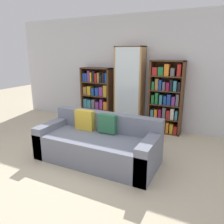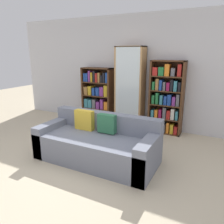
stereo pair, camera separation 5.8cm
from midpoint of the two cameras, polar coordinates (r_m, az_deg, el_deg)
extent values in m
plane|color=beige|center=(3.71, -9.80, -14.35)|extent=(16.00, 16.00, 0.00)
cube|color=silver|center=(5.49, 5.48, 10.32)|extent=(6.99, 0.06, 2.70)
cube|color=slate|center=(3.81, -4.38, -9.44)|extent=(2.07, 0.91, 0.45)
cube|color=slate|center=(3.96, -1.88, -2.43)|extent=(2.07, 0.20, 0.32)
cube|color=slate|center=(4.31, -15.21, -6.10)|extent=(0.20, 0.91, 0.57)
cube|color=slate|center=(3.45, 9.35, -11.33)|extent=(0.20, 0.91, 0.57)
cube|color=gold|center=(4.01, -7.53, -2.08)|extent=(0.36, 0.12, 0.36)
cube|color=#2D6B47|center=(3.78, -1.64, -3.04)|extent=(0.32, 0.12, 0.32)
cube|color=#4C2D19|center=(6.00, -7.48, 4.62)|extent=(0.04, 0.32, 1.44)
cube|color=#4C2D19|center=(5.61, -0.74, 4.00)|extent=(0.04, 0.32, 1.44)
cube|color=#4C2D19|center=(5.70, -4.37, 11.33)|extent=(0.83, 0.32, 0.02)
cube|color=#4C2D19|center=(5.97, -4.09, -2.37)|extent=(0.83, 0.32, 0.02)
cube|color=#4C2D19|center=(5.93, -3.47, 4.58)|extent=(0.83, 0.01, 1.44)
cube|color=#4C2D19|center=(5.87, -4.16, 0.99)|extent=(0.75, 0.32, 0.02)
cube|color=#4C2D19|center=(5.80, -4.23, 4.33)|extent=(0.75, 0.32, 0.02)
cube|color=#4C2D19|center=(5.74, -4.29, 7.74)|extent=(0.75, 0.32, 0.02)
cube|color=olive|center=(6.07, -6.51, -0.92)|extent=(0.12, 0.24, 0.22)
cube|color=#1E4293|center=(6.00, -5.37, -1.16)|extent=(0.12, 0.24, 0.20)
cube|color=olive|center=(5.93, -4.15, -1.30)|extent=(0.09, 0.24, 0.21)
cube|color=beige|center=(5.86, -2.94, -1.40)|extent=(0.12, 0.24, 0.23)
cube|color=#8E1947|center=(5.78, -1.68, -1.38)|extent=(0.12, 0.24, 0.27)
cube|color=teal|center=(5.99, -6.75, 2.48)|extent=(0.11, 0.24, 0.23)
cube|color=teal|center=(5.93, -5.78, 2.29)|extent=(0.11, 0.24, 0.22)
cube|color=#5B5B60|center=(5.86, -4.73, 2.26)|extent=(0.09, 0.24, 0.24)
cube|color=#7A3384|center=(5.81, -3.71, 1.91)|extent=(0.09, 0.24, 0.19)
cube|color=#7A3384|center=(5.74, -2.67, 2.16)|extent=(0.08, 0.24, 0.26)
cube|color=orange|center=(5.69, -1.59, 1.77)|extent=(0.10, 0.24, 0.21)
cube|color=olive|center=(5.92, -6.83, 5.65)|extent=(0.11, 0.24, 0.21)
cube|color=gold|center=(5.86, -5.81, 5.68)|extent=(0.10, 0.24, 0.23)
cube|color=#1E4293|center=(5.80, -4.83, 5.41)|extent=(0.08, 0.24, 0.19)
cube|color=#1E4293|center=(5.73, -3.77, 5.40)|extent=(0.10, 0.24, 0.21)
cube|color=#7A3384|center=(5.67, -2.73, 5.45)|extent=(0.11, 0.24, 0.24)
cube|color=gold|center=(5.61, -1.65, 5.60)|extent=(0.10, 0.24, 0.28)
cube|color=#1E4293|center=(5.89, -7.13, 9.02)|extent=(0.06, 0.24, 0.21)
cube|color=#1E4293|center=(5.85, -6.55, 9.03)|extent=(0.06, 0.24, 0.22)
cube|color=#7A3384|center=(5.81, -5.92, 9.31)|extent=(0.06, 0.24, 0.28)
cube|color=gold|center=(5.77, -5.33, 9.09)|extent=(0.05, 0.24, 0.24)
cube|color=black|center=(5.73, -4.67, 9.25)|extent=(0.06, 0.24, 0.28)
cube|color=#AD231E|center=(5.70, -4.08, 8.96)|extent=(0.05, 0.24, 0.23)
cube|color=olive|center=(5.66, -3.42, 9.02)|extent=(0.05, 0.24, 0.24)
cube|color=black|center=(5.63, -2.76, 8.67)|extent=(0.05, 0.24, 0.18)
cube|color=black|center=(5.59, -2.12, 8.99)|extent=(0.05, 0.24, 0.25)
cube|color=#1E4293|center=(5.55, -1.40, 8.98)|extent=(0.06, 0.24, 0.26)
cube|color=#AD7F4C|center=(5.45, 1.16, 6.45)|extent=(0.04, 0.36, 1.96)
cube|color=#AD7F4C|center=(5.22, 7.53, 5.92)|extent=(0.04, 0.36, 1.96)
cube|color=#AD7F4C|center=(5.26, 4.49, 16.69)|extent=(0.68, 0.36, 0.02)
cube|color=#AD7F4C|center=(5.56, 4.08, -3.71)|extent=(0.68, 0.36, 0.02)
cube|color=#AD7F4C|center=(5.49, 4.97, 6.46)|extent=(0.68, 0.01, 1.96)
cube|color=silver|center=(5.17, 3.53, 5.93)|extent=(0.60, 0.01, 1.94)
cube|color=#AD7F4C|center=(5.46, 4.14, -0.42)|extent=(0.60, 0.32, 0.02)
cube|color=#AD7F4C|center=(5.39, 4.21, 2.85)|extent=(0.60, 0.32, 0.02)
cube|color=#AD7F4C|center=(5.33, 4.28, 6.20)|extent=(0.60, 0.32, 0.02)
cube|color=#AD7F4C|center=(5.29, 4.34, 9.62)|extent=(0.60, 0.32, 0.02)
cube|color=#AD7F4C|center=(5.26, 4.42, 13.08)|extent=(0.60, 0.32, 0.02)
cylinder|color=silver|center=(5.63, 1.89, -2.87)|extent=(0.01, 0.01, 0.08)
cone|color=silver|center=(5.60, 1.90, -1.98)|extent=(0.06, 0.06, 0.10)
cylinder|color=silver|center=(5.61, 2.85, -2.94)|extent=(0.01, 0.01, 0.08)
cone|color=silver|center=(5.58, 2.86, -2.04)|extent=(0.06, 0.06, 0.10)
cylinder|color=silver|center=(5.55, 3.57, -3.18)|extent=(0.01, 0.01, 0.08)
cone|color=silver|center=(5.52, 3.59, -2.27)|extent=(0.06, 0.06, 0.10)
cylinder|color=silver|center=(5.52, 4.49, -3.29)|extent=(0.01, 0.01, 0.08)
cone|color=silver|center=(5.49, 4.51, -2.38)|extent=(0.06, 0.06, 0.10)
cylinder|color=silver|center=(5.51, 5.50, -3.33)|extent=(0.01, 0.01, 0.08)
cone|color=silver|center=(5.48, 5.53, -2.42)|extent=(0.06, 0.06, 0.10)
cylinder|color=silver|center=(5.46, 6.32, -3.54)|extent=(0.01, 0.01, 0.08)
cone|color=silver|center=(5.43, 6.35, -2.62)|extent=(0.06, 0.06, 0.10)
cylinder|color=silver|center=(5.55, 2.00, 0.45)|extent=(0.01, 0.01, 0.09)
cone|color=silver|center=(5.53, 2.01, 1.40)|extent=(0.06, 0.06, 0.10)
cylinder|color=silver|center=(5.50, 2.80, 0.29)|extent=(0.01, 0.01, 0.09)
cone|color=silver|center=(5.47, 2.81, 1.25)|extent=(0.06, 0.06, 0.10)
cylinder|color=silver|center=(5.47, 3.74, 0.21)|extent=(0.01, 0.01, 0.09)
cone|color=silver|center=(5.45, 3.76, 1.18)|extent=(0.06, 0.06, 0.10)
cylinder|color=silver|center=(5.42, 4.57, 0.05)|extent=(0.01, 0.01, 0.09)
cone|color=silver|center=(5.40, 4.59, 1.02)|extent=(0.06, 0.06, 0.10)
cylinder|color=silver|center=(5.39, 5.47, -0.07)|extent=(0.01, 0.01, 0.09)
cone|color=silver|center=(5.36, 5.49, 0.90)|extent=(0.06, 0.06, 0.10)
cylinder|color=silver|center=(5.37, 6.44, -0.16)|extent=(0.01, 0.01, 0.09)
cone|color=silver|center=(5.34, 6.47, 0.82)|extent=(0.06, 0.06, 0.10)
cylinder|color=silver|center=(5.45, 2.44, 3.61)|extent=(0.01, 0.01, 0.08)
cone|color=silver|center=(5.43, 2.46, 4.57)|extent=(0.09, 0.09, 0.10)
cylinder|color=silver|center=(5.39, 4.29, 3.44)|extent=(0.01, 0.01, 0.08)
cone|color=silver|center=(5.37, 4.31, 4.41)|extent=(0.09, 0.09, 0.10)
cylinder|color=silver|center=(5.33, 6.15, 3.26)|extent=(0.01, 0.01, 0.08)
cone|color=silver|center=(5.31, 6.18, 4.24)|extent=(0.09, 0.09, 0.10)
cylinder|color=silver|center=(5.41, 2.02, 6.94)|extent=(0.01, 0.01, 0.08)
cone|color=silver|center=(5.40, 2.03, 7.87)|extent=(0.06, 0.06, 0.10)
cylinder|color=silver|center=(5.37, 2.87, 6.85)|extent=(0.01, 0.01, 0.08)
cone|color=silver|center=(5.35, 2.89, 7.79)|extent=(0.06, 0.06, 0.10)
cylinder|color=silver|center=(5.33, 3.80, 6.79)|extent=(0.01, 0.01, 0.08)
cone|color=silver|center=(5.32, 3.82, 7.73)|extent=(0.06, 0.06, 0.10)
cylinder|color=silver|center=(5.30, 4.76, 6.72)|extent=(0.01, 0.01, 0.08)
cone|color=silver|center=(5.29, 4.78, 7.67)|extent=(0.06, 0.06, 0.10)
cylinder|color=silver|center=(5.25, 5.62, 6.62)|extent=(0.01, 0.01, 0.08)
cone|color=silver|center=(5.24, 5.65, 7.57)|extent=(0.06, 0.06, 0.10)
cylinder|color=silver|center=(5.23, 6.64, 6.56)|extent=(0.01, 0.01, 0.08)
cone|color=silver|center=(5.22, 6.67, 7.52)|extent=(0.06, 0.06, 0.10)
cylinder|color=silver|center=(5.34, 2.41, 10.29)|extent=(0.01, 0.01, 0.08)
cone|color=silver|center=(5.33, 2.42, 11.29)|extent=(0.09, 0.09, 0.10)
cylinder|color=silver|center=(5.27, 4.31, 10.20)|extent=(0.01, 0.01, 0.08)
cone|color=silver|center=(5.26, 4.33, 11.21)|extent=(0.09, 0.09, 0.10)
cylinder|color=silver|center=(5.23, 6.33, 10.11)|extent=(0.01, 0.01, 0.08)
cone|color=silver|center=(5.22, 6.36, 11.12)|extent=(0.09, 0.09, 0.10)
cylinder|color=silver|center=(5.35, 2.35, 13.74)|extent=(0.01, 0.01, 0.09)
cone|color=silver|center=(5.35, 2.36, 14.75)|extent=(0.09, 0.09, 0.10)
cylinder|color=silver|center=(5.29, 3.73, 13.70)|extent=(0.01, 0.01, 0.09)
cone|color=silver|center=(5.29, 3.74, 14.72)|extent=(0.09, 0.09, 0.10)
cylinder|color=silver|center=(5.24, 5.18, 13.66)|extent=(0.01, 0.01, 0.09)
cone|color=silver|center=(5.24, 5.20, 14.69)|extent=(0.09, 0.09, 0.10)
cylinder|color=silver|center=(5.18, 6.61, 13.60)|extent=(0.01, 0.01, 0.09)
cone|color=silver|center=(5.18, 6.65, 14.65)|extent=(0.09, 0.09, 0.10)
cube|color=#4C2D19|center=(5.20, 9.77, 4.08)|extent=(0.04, 0.32, 1.66)
cube|color=#4C2D19|center=(5.05, 17.50, 3.26)|extent=(0.04, 0.32, 1.66)
cube|color=#4C2D19|center=(5.02, 14.17, 12.85)|extent=(0.75, 0.32, 0.02)
cube|color=#4C2D19|center=(5.33, 13.03, -4.94)|extent=(0.75, 0.32, 0.02)
cube|color=#4C2D19|center=(5.26, 13.96, 3.98)|extent=(0.75, 0.01, 1.66)
cube|color=#4C2D19|center=(5.23, 13.25, -1.50)|extent=(0.67, 0.32, 0.02)
cube|color=#4C2D19|center=(5.14, 13.47, 1.93)|extent=(0.67, 0.32, 0.02)
cube|color=#4C2D19|center=(5.08, 13.69, 5.46)|extent=(0.67, 0.32, 0.02)
cube|color=#4C2D19|center=(5.04, 13.92, 9.06)|extent=(0.67, 0.32, 0.02)
cube|color=#237038|center=(5.35, 10.20, -3.58)|extent=(0.08, 0.24, 0.17)
cube|color=olive|center=(5.32, 11.11, -3.46)|extent=(0.06, 0.24, 0.22)
cube|color=#5B5B60|center=(5.30, 12.10, -3.69)|extent=(0.06, 0.24, 0.20)
cube|color=#5B5B60|center=(5.29, 13.06, -3.86)|extent=(0.08, 0.24, 0.19)
cube|color=orange|center=(5.26, 14.11, -3.75)|extent=(0.06, 0.24, 0.24)
cube|color=gold|center=(5.25, 15.08, -4.00)|extent=(0.07, 0.24, 0.22)
cube|color=#AD231E|center=(5.24, 16.02, -4.34)|extent=(0.08, 0.24, 0.18)
cube|color=teal|center=(5.26, 10.35, -0.14)|extent=(0.06, 0.24, 0.17)
cube|color=orange|center=(5.23, 11.30, -0.18)|extent=(0.07, 0.24, 0.19)
cube|color=#8E1947|center=(5.21, 12.28, -0.20)|extent=(0.06, 0.24, 0.20)
cube|color=#5B5B60|center=(5.18, 13.31, -0.07)|extent=(0.07, 0.24, 0.25)
cube|color=#AD231E|center=(5.17, 14.29, -0.51)|extent=(0.08, 0.24, 0.19)
cube|color=beige|center=(5.14, 15.31, -0.33)|extent=(0.08, 0.24, 0.25)
cube|color=teal|center=(5.13, 16.30, -0.67)|extent=(0.06, 0.24, 0.21)
cube|color=#237038|center=(5.18, 10.55, 3.44)|extent=(0.06, 0.24, 0.20)
cube|color=#237038|center=(5.15, 11.52, 3.68)|extent=(0.06, 0.24, 0.26)
cube|color=teal|center=(5.13, 12.55, 3.31)|extent=(0.06, 0.24, 0.21)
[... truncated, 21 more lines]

